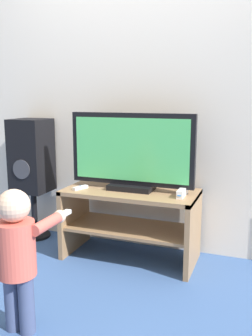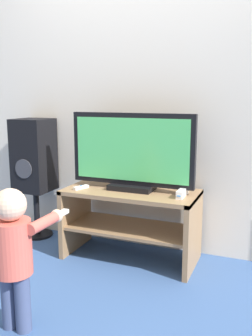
{
  "view_description": "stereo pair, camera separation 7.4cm",
  "coord_description": "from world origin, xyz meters",
  "px_view_note": "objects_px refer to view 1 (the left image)",
  "views": [
    {
      "loc": [
        0.92,
        -2.31,
        1.23
      ],
      "look_at": [
        0.0,
        0.14,
        0.72
      ],
      "focal_mm": 40.0,
      "sensor_mm": 36.0,
      "label": 1
    },
    {
      "loc": [
        0.99,
        -2.28,
        1.23
      ],
      "look_at": [
        0.0,
        0.14,
        0.72
      ],
      "focal_mm": 40.0,
      "sensor_mm": 36.0,
      "label": 2
    }
  ],
  "objects_px": {
    "game_console": "(182,192)",
    "speaker_tower": "(32,159)",
    "child": "(18,249)",
    "remote_primary": "(80,188)",
    "television": "(132,153)"
  },
  "relations": [
    {
      "from": "child",
      "to": "speaker_tower",
      "type": "bearing_deg",
      "value": 121.21
    },
    {
      "from": "game_console",
      "to": "speaker_tower",
      "type": "distance_m",
      "value": 1.35
    },
    {
      "from": "television",
      "to": "speaker_tower",
      "type": "height_order",
      "value": "television"
    },
    {
      "from": "game_console",
      "to": "child",
      "type": "height_order",
      "value": "child"
    },
    {
      "from": "game_console",
      "to": "remote_primary",
      "type": "distance_m",
      "value": 0.77
    },
    {
      "from": "television",
      "to": "speaker_tower",
      "type": "xyz_separation_m",
      "value": [
        -0.94,
        0.1,
        -0.12
      ]
    },
    {
      "from": "child",
      "to": "speaker_tower",
      "type": "distance_m",
      "value": 1.39
    },
    {
      "from": "remote_primary",
      "to": "child",
      "type": "relative_size",
      "value": 0.17
    },
    {
      "from": "television",
      "to": "speaker_tower",
      "type": "relative_size",
      "value": 0.91
    },
    {
      "from": "game_console",
      "to": "speaker_tower",
      "type": "height_order",
      "value": "speaker_tower"
    },
    {
      "from": "remote_primary",
      "to": "child",
      "type": "bearing_deg",
      "value": -81.89
    },
    {
      "from": "remote_primary",
      "to": "television",
      "type": "bearing_deg",
      "value": 18.52
    },
    {
      "from": "child",
      "to": "speaker_tower",
      "type": "xyz_separation_m",
      "value": [
        -0.71,
        1.17,
        0.24
      ]
    },
    {
      "from": "television",
      "to": "speaker_tower",
      "type": "distance_m",
      "value": 0.95
    },
    {
      "from": "speaker_tower",
      "to": "game_console",
      "type": "bearing_deg",
      "value": -5.98
    }
  ]
}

